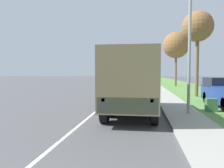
# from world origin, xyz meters

# --- Properties ---
(ground_plane) EXTENTS (180.00, 180.00, 0.00)m
(ground_plane) POSITION_xyz_m (0.00, 40.00, 0.00)
(ground_plane) COLOR #4C4C4F
(lane_centre_stripe) EXTENTS (0.12, 120.00, 0.00)m
(lane_centre_stripe) POSITION_xyz_m (0.00, 40.00, 0.00)
(lane_centre_stripe) COLOR silver
(lane_centre_stripe) RESTS_ON ground
(sidewalk_right) EXTENTS (1.80, 120.00, 0.12)m
(sidewalk_right) POSITION_xyz_m (4.50, 40.00, 0.06)
(sidewalk_right) COLOR #9E9B93
(sidewalk_right) RESTS_ON ground
(grass_strip_right) EXTENTS (7.00, 120.00, 0.02)m
(grass_strip_right) POSITION_xyz_m (8.90, 40.00, 0.01)
(grass_strip_right) COLOR #56843D
(grass_strip_right) RESTS_ON ground
(military_truck) EXTENTS (2.33, 6.51, 3.12)m
(military_truck) POSITION_xyz_m (1.97, 9.45, 1.71)
(military_truck) COLOR #474C38
(military_truck) RESTS_ON ground
(car_nearest_ahead) EXTENTS (1.76, 4.10, 1.63)m
(car_nearest_ahead) POSITION_xyz_m (1.41, 19.28, 0.73)
(car_nearest_ahead) COLOR silver
(car_nearest_ahead) RESTS_ON ground
(car_second_ahead) EXTENTS (1.72, 4.33, 1.36)m
(car_second_ahead) POSITION_xyz_m (-2.13, 30.12, 0.62)
(car_second_ahead) COLOR silver
(car_second_ahead) RESTS_ON ground
(lamp_post) EXTENTS (1.69, 0.24, 7.77)m
(lamp_post) POSITION_xyz_m (4.56, 9.68, 4.69)
(lamp_post) COLOR gray
(lamp_post) RESTS_ON sidewalk_right
(tree_mid_right) EXTENTS (2.68, 2.68, 7.49)m
(tree_mid_right) POSITION_xyz_m (7.26, 18.80, 6.08)
(tree_mid_right) COLOR brown
(tree_mid_right) RESTS_ON grass_strip_right
(tree_far_right) EXTENTS (4.15, 4.15, 8.57)m
(tree_far_right) POSITION_xyz_m (7.74, 34.52, 6.48)
(tree_far_right) COLOR brown
(tree_far_right) RESTS_ON grass_strip_right
(utility_box) EXTENTS (0.55, 0.45, 0.70)m
(utility_box) POSITION_xyz_m (6.20, 10.99, 0.37)
(utility_box) COLOR #3D7042
(utility_box) RESTS_ON grass_strip_right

